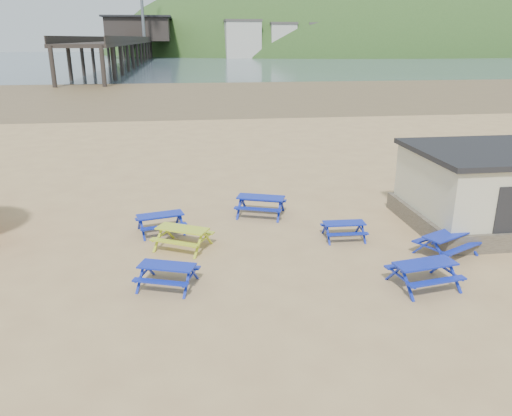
{
  "coord_description": "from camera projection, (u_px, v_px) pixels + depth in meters",
  "views": [
    {
      "loc": [
        -1.9,
        -16.49,
        7.22
      ],
      "look_at": [
        0.58,
        1.5,
        1.0
      ],
      "focal_mm": 35.0,
      "sensor_mm": 36.0,
      "label": 1
    }
  ],
  "objects": [
    {
      "name": "amenity_block",
      "position": [
        504.0,
        188.0,
        19.82
      ],
      "size": [
        7.4,
        5.4,
        3.15
      ],
      "color": "#665B4C",
      "rests_on": "ground"
    },
    {
      "name": "picnic_table_blue_f",
      "position": [
        446.0,
        244.0,
        17.38
      ],
      "size": [
        2.36,
        2.2,
        0.79
      ],
      "rotation": [
        0.0,
        0.0,
        0.47
      ],
      "color": "#0B29A6",
      "rests_on": "ground"
    },
    {
      "name": "picnic_table_yellow",
      "position": [
        183.0,
        238.0,
        17.92
      ],
      "size": [
        2.34,
        2.19,
        0.78
      ],
      "rotation": [
        0.0,
        0.0,
        -0.49
      ],
      "color": "#9CCA16",
      "rests_on": "ground"
    },
    {
      "name": "wet_sand",
      "position": [
        200.0,
        92.0,
        69.59
      ],
      "size": [
        400.0,
        400.0,
        0.0
      ],
      "primitive_type": "plane",
      "color": "brown",
      "rests_on": "ground"
    },
    {
      "name": "headland_town",
      "position": [
        371.0,
        74.0,
        248.13
      ],
      "size": [
        264.0,
        144.0,
        108.0
      ],
      "color": "#2D4C1E",
      "rests_on": "ground"
    },
    {
      "name": "sea",
      "position": [
        190.0,
        59.0,
        177.37
      ],
      "size": [
        400.0,
        400.0,
        0.0
      ],
      "primitive_type": "plane",
      "color": "#485A67",
      "rests_on": "ground"
    },
    {
      "name": "picnic_table_blue_c",
      "position": [
        344.0,
        230.0,
        18.8
      ],
      "size": [
        1.59,
        1.3,
        0.65
      ],
      "rotation": [
        0.0,
        0.0,
        -0.04
      ],
      "color": "#0B29A6",
      "rests_on": "ground"
    },
    {
      "name": "picnic_table_blue_e",
      "position": [
        424.0,
        275.0,
        15.14
      ],
      "size": [
        2.11,
        1.81,
        0.79
      ],
      "rotation": [
        0.0,
        0.0,
        0.17
      ],
      "color": "#0B29A6",
      "rests_on": "ground"
    },
    {
      "name": "picnic_table_blue_a",
      "position": [
        161.0,
        223.0,
        19.41
      ],
      "size": [
        2.06,
        1.81,
        0.74
      ],
      "rotation": [
        0.0,
        0.0,
        0.25
      ],
      "color": "#0B29A6",
      "rests_on": "ground"
    },
    {
      "name": "picnic_table_blue_d",
      "position": [
        167.0,
        276.0,
        15.17
      ],
      "size": [
        2.06,
        1.86,
        0.71
      ],
      "rotation": [
        0.0,
        0.0,
        -0.34
      ],
      "color": "#0B29A6",
      "rests_on": "ground"
    },
    {
      "name": "pier",
      "position": [
        139.0,
        43.0,
        180.99
      ],
      "size": [
        24.0,
        220.0,
        39.29
      ],
      "color": "black",
      "rests_on": "ground"
    },
    {
      "name": "picnic_table_blue_b",
      "position": [
        261.0,
        206.0,
        21.25
      ],
      "size": [
        2.41,
        2.17,
        0.83
      ],
      "rotation": [
        0.0,
        0.0,
        -0.35
      ],
      "color": "#0B29A6",
      "rests_on": "ground"
    },
    {
      "name": "ground",
      "position": [
        246.0,
        248.0,
        18.04
      ],
      "size": [
        400.0,
        400.0,
        0.0
      ],
      "primitive_type": "plane",
      "color": "tan",
      "rests_on": "ground"
    }
  ]
}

